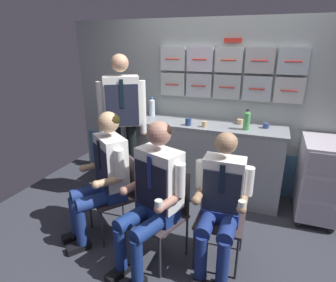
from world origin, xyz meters
name	(u,v)px	position (x,y,z in m)	size (l,w,h in m)	color
ground	(189,249)	(0.00, 0.00, -0.02)	(4.80, 4.80, 0.04)	#343740
galley_bulkhead	(223,108)	(0.00, 1.37, 1.08)	(4.20, 0.14, 2.15)	#9BA4A1
galley_counter	(201,159)	(-0.18, 1.09, 0.47)	(1.97, 0.53, 0.94)	#959CA1
service_trolley	(318,177)	(1.15, 1.00, 0.48)	(0.40, 0.65, 0.90)	black
folding_chair_left	(121,186)	(-0.75, 0.05, 0.50)	(0.56, 0.56, 0.82)	#2D2D33
crew_member_left	(104,172)	(-0.84, -0.08, 0.70)	(0.64, 0.70, 1.27)	black
folding_chair_right	(166,204)	(-0.20, -0.11, 0.50)	(0.51, 0.51, 0.82)	#2D2D33
crew_member_right	(153,191)	(-0.25, -0.26, 0.71)	(0.56, 0.71, 1.28)	black
folding_chair_by_counter	(223,205)	(0.28, 0.05, 0.50)	(0.40, 0.41, 0.82)	#2D2D33
crew_member_by_counter	(221,200)	(0.28, -0.11, 0.65)	(0.48, 0.58, 1.20)	black
crew_member_standing	(123,116)	(-1.02, 0.63, 1.06)	(0.48, 0.40, 1.75)	black
water_bottle_clear	(247,120)	(0.34, 1.00, 1.05)	(0.07, 0.07, 0.23)	#4FA557
sparkling_bottle_green	(152,107)	(-0.91, 1.22, 1.05)	(0.08, 0.08, 0.25)	silver
coffee_cup_spare	(204,124)	(-0.12, 0.94, 0.97)	(0.06, 0.06, 0.07)	tan
paper_cup_tan	(240,122)	(0.25, 1.21, 0.97)	(0.07, 0.07, 0.06)	tan
espresso_cup_small	(266,125)	(0.55, 1.14, 0.97)	(0.07, 0.07, 0.06)	navy
coffee_cup_white	(188,122)	(-0.32, 0.94, 0.98)	(0.07, 0.07, 0.08)	navy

